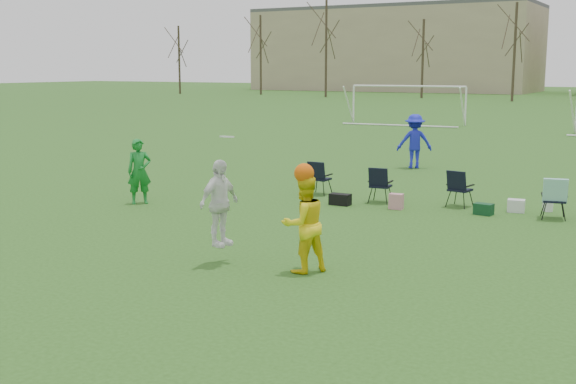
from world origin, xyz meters
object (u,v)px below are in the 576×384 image
Objects in this scene: goal_left at (408,94)px; fielder_green_near at (139,171)px; center_contest at (272,215)px; fielder_blue at (414,141)px.

fielder_green_near is at bearing -88.68° from goal_left.
fielder_green_near is 0.23× the size of goal_left.
goal_left reaches higher than fielder_green_near.
fielder_green_near is 7.33m from center_contest.
center_contest is 0.33× the size of goal_left.
goal_left is at bearing 47.32° from fielder_green_near.
fielder_green_near is 0.89× the size of fielder_blue.
fielder_green_near is 0.72× the size of center_contest.
fielder_green_near is at bearing 149.53° from center_contest.
fielder_blue is 0.81× the size of center_contest.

